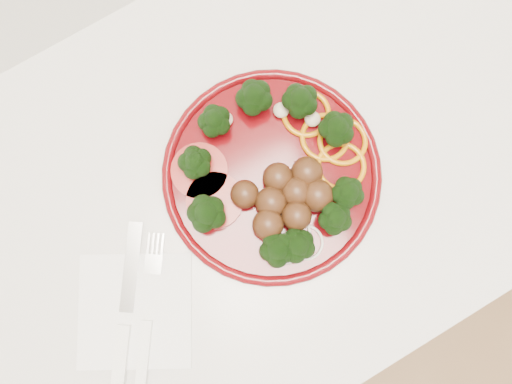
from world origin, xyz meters
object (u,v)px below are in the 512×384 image
plate (275,177)px  napkin (135,311)px  knife (124,330)px  fork (146,335)px

plate → napkin: bearing=-167.0°
plate → knife: bearing=-165.2°
knife → napkin: bearing=-22.7°
knife → plate: bearing=-40.4°
plate → fork: plate is taller
plate → napkin: (-0.24, -0.06, -0.02)m
plate → knife: (-0.27, -0.07, -0.01)m
knife → fork: knife is taller
napkin → knife: knife is taller
plate → knife: size_ratio=1.55×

